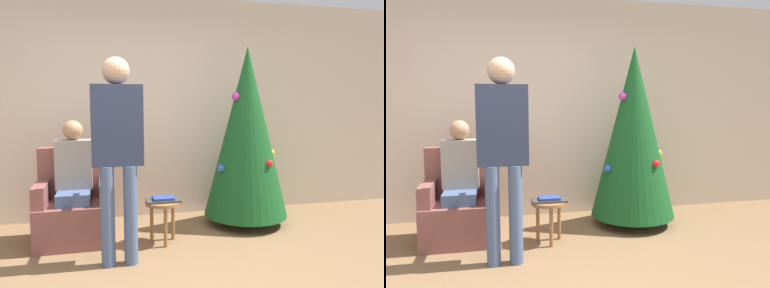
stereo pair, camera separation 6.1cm
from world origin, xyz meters
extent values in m
cube|color=beige|center=(0.00, 2.23, 1.35)|extent=(8.00, 0.06, 2.70)
cylinder|color=brown|center=(1.16, 1.61, 0.05)|extent=(0.10, 0.10, 0.11)
cone|color=#144C1E|center=(1.16, 1.61, 1.08)|extent=(0.96, 0.96, 1.94)
sphere|color=#B23399|center=(1.54, 1.76, 0.46)|extent=(0.07, 0.07, 0.07)
sphere|color=gold|center=(1.48, 1.61, 0.82)|extent=(0.08, 0.08, 0.08)
sphere|color=#2856B2|center=(0.83, 1.50, 0.68)|extent=(0.09, 0.09, 0.09)
sphere|color=red|center=(1.43, 1.81, 0.77)|extent=(0.11, 0.11, 0.11)
sphere|color=#B23399|center=(1.01, 1.57, 1.48)|extent=(0.10, 0.10, 0.10)
sphere|color=red|center=(1.32, 1.31, 0.75)|extent=(0.08, 0.08, 0.08)
cube|color=brown|center=(-0.75, 1.45, 0.21)|extent=(0.74, 0.64, 0.42)
cube|color=brown|center=(-0.75, 1.70, 0.68)|extent=(0.74, 0.14, 0.53)
cube|color=brown|center=(-1.06, 1.45, 0.52)|extent=(0.12, 0.58, 0.21)
cube|color=brown|center=(-0.44, 1.45, 0.52)|extent=(0.12, 0.58, 0.21)
cylinder|color=#475B84|center=(-0.85, 1.25, 0.21)|extent=(0.11, 0.11, 0.42)
cylinder|color=#475B84|center=(-0.65, 1.25, 0.21)|extent=(0.11, 0.11, 0.42)
cube|color=#475B84|center=(-0.75, 1.40, 0.48)|extent=(0.32, 0.40, 0.12)
cube|color=gray|center=(-0.75, 1.55, 0.79)|extent=(0.36, 0.20, 0.50)
sphere|color=tan|center=(-0.75, 1.55, 1.14)|extent=(0.20, 0.20, 0.20)
cylinder|color=#475B84|center=(-0.43, 0.78, 0.44)|extent=(0.12, 0.12, 0.87)
cylinder|color=#475B84|center=(-0.23, 0.78, 0.44)|extent=(0.12, 0.12, 0.87)
cube|color=#2D3856|center=(-0.33, 0.84, 1.22)|extent=(0.43, 0.20, 0.69)
sphere|color=tan|center=(-0.33, 0.88, 1.68)|extent=(0.24, 0.24, 0.24)
cylinder|color=#2D3856|center=(-0.51, 1.03, 1.36)|extent=(0.08, 0.30, 0.08)
cylinder|color=#2D3856|center=(-0.15, 1.03, 1.36)|extent=(0.08, 0.30, 0.08)
cube|color=white|center=(-0.15, 1.22, 1.36)|extent=(0.04, 0.14, 0.04)
cylinder|color=olive|center=(0.12, 1.22, 0.41)|extent=(0.36, 0.36, 0.03)
cylinder|color=olive|center=(0.12, 1.09, 0.20)|extent=(0.04, 0.04, 0.40)
cylinder|color=olive|center=(0.23, 1.28, 0.20)|extent=(0.04, 0.04, 0.40)
cylinder|color=olive|center=(0.01, 1.28, 0.20)|extent=(0.04, 0.04, 0.40)
cube|color=#38383D|center=(0.12, 1.22, 0.44)|extent=(0.35, 0.21, 0.02)
cube|color=navy|center=(0.12, 1.22, 0.46)|extent=(0.21, 0.16, 0.02)
camera|label=1|loc=(-0.46, -2.42, 1.40)|focal=35.00mm
camera|label=2|loc=(-0.40, -2.44, 1.40)|focal=35.00mm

